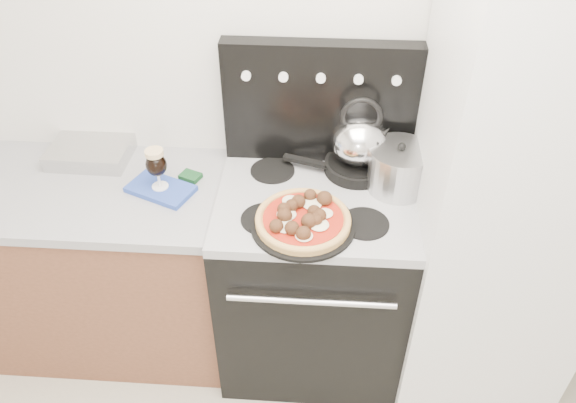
# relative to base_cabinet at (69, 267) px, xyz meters

# --- Properties ---
(room_shell) EXTENTS (3.52, 3.01, 2.52)m
(room_shell) POSITION_rel_base_cabinet_xyz_m (1.02, -0.91, 0.82)
(room_shell) COLOR beige
(room_shell) RESTS_ON ground
(base_cabinet) EXTENTS (1.45, 0.60, 0.86)m
(base_cabinet) POSITION_rel_base_cabinet_xyz_m (0.00, 0.00, 0.00)
(base_cabinet) COLOR brown
(base_cabinet) RESTS_ON ground
(countertop) EXTENTS (1.48, 0.63, 0.04)m
(countertop) POSITION_rel_base_cabinet_xyz_m (0.00, 0.00, 0.45)
(countertop) COLOR #9F9FA5
(countertop) RESTS_ON base_cabinet
(stove_body) EXTENTS (0.76, 0.65, 0.88)m
(stove_body) POSITION_rel_base_cabinet_xyz_m (1.10, -0.02, 0.01)
(stove_body) COLOR black
(stove_body) RESTS_ON ground
(cooktop) EXTENTS (0.76, 0.65, 0.04)m
(cooktop) POSITION_rel_base_cabinet_xyz_m (1.10, -0.02, 0.47)
(cooktop) COLOR #ADADB2
(cooktop) RESTS_ON stove_body
(backguard) EXTENTS (0.76, 0.08, 0.50)m
(backguard) POSITION_rel_base_cabinet_xyz_m (1.10, 0.25, 0.74)
(backguard) COLOR black
(backguard) RESTS_ON cooktop
(fridge) EXTENTS (0.64, 0.68, 1.90)m
(fridge) POSITION_rel_base_cabinet_xyz_m (1.80, -0.05, 0.52)
(fridge) COLOR silver
(fridge) RESTS_ON ground
(foil_sheet) EXTENTS (0.33, 0.25, 0.07)m
(foil_sheet) POSITION_rel_base_cabinet_xyz_m (0.15, 0.19, 0.50)
(foil_sheet) COLOR silver
(foil_sheet) RESTS_ON countertop
(oven_mitt) EXTENTS (0.29, 0.23, 0.02)m
(oven_mitt) POSITION_rel_base_cabinet_xyz_m (0.50, -0.01, 0.48)
(oven_mitt) COLOR #2B48AE
(oven_mitt) RESTS_ON countertop
(beer_glass) EXTENTS (0.10, 0.10, 0.17)m
(beer_glass) POSITION_rel_base_cabinet_xyz_m (0.50, -0.01, 0.58)
(beer_glass) COLOR black
(beer_glass) RESTS_ON oven_mitt
(pizza_pan) EXTENTS (0.44, 0.44, 0.01)m
(pizza_pan) POSITION_rel_base_cabinet_xyz_m (1.06, -0.20, 0.50)
(pizza_pan) COLOR black
(pizza_pan) RESTS_ON cooktop
(pizza) EXTENTS (0.44, 0.44, 0.05)m
(pizza) POSITION_rel_base_cabinet_xyz_m (1.06, -0.20, 0.53)
(pizza) COLOR gold
(pizza) RESTS_ON pizza_pan
(skillet) EXTENTS (0.32, 0.32, 0.05)m
(skillet) POSITION_rel_base_cabinet_xyz_m (1.26, 0.15, 0.51)
(skillet) COLOR black
(skillet) RESTS_ON cooktop
(tea_kettle) EXTENTS (0.26, 0.26, 0.24)m
(tea_kettle) POSITION_rel_base_cabinet_xyz_m (1.26, 0.15, 0.66)
(tea_kettle) COLOR silver
(tea_kettle) RESTS_ON skillet
(stock_pot) EXTENTS (0.26, 0.26, 0.17)m
(stock_pot) POSITION_rel_base_cabinet_xyz_m (1.42, 0.05, 0.57)
(stock_pot) COLOR #BCBCBE
(stock_pot) RESTS_ON cooktop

